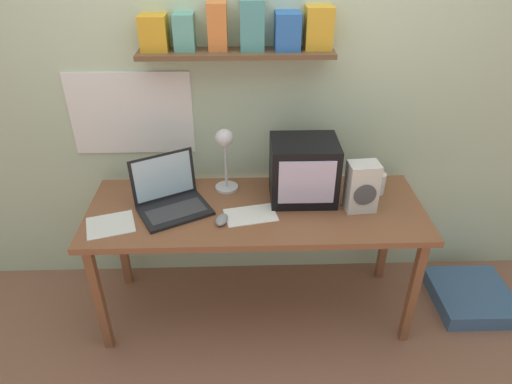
% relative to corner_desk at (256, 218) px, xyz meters
% --- Properties ---
extents(ground_plane, '(12.00, 12.00, 0.00)m').
position_rel_corner_desk_xyz_m(ground_plane, '(0.00, 0.00, -0.68)').
color(ground_plane, '#95624A').
extents(back_wall, '(5.60, 0.24, 2.60)m').
position_rel_corner_desk_xyz_m(back_wall, '(-0.00, 0.42, 0.63)').
color(back_wall, beige).
rests_on(back_wall, ground_plane).
extents(corner_desk, '(1.80, 0.65, 0.74)m').
position_rel_corner_desk_xyz_m(corner_desk, '(0.00, 0.00, 0.00)').
color(corner_desk, brown).
rests_on(corner_desk, ground_plane).
extents(crt_monitor, '(0.35, 0.30, 0.34)m').
position_rel_corner_desk_xyz_m(crt_monitor, '(0.26, 0.10, 0.23)').
color(crt_monitor, black).
rests_on(crt_monitor, corner_desk).
extents(laptop, '(0.44, 0.41, 0.27)m').
position_rel_corner_desk_xyz_m(laptop, '(-0.46, 0.03, 0.13)').
color(laptop, black).
rests_on(laptop, corner_desk).
extents(desk_lamp, '(0.13, 0.17, 0.39)m').
position_rel_corner_desk_xyz_m(desk_lamp, '(-0.16, 0.17, 0.32)').
color(desk_lamp, silver).
rests_on(desk_lamp, corner_desk).
extents(juice_glass, '(0.07, 0.07, 0.12)m').
position_rel_corner_desk_xyz_m(juice_glass, '(0.69, 0.13, 0.12)').
color(juice_glass, white).
rests_on(juice_glass, corner_desk).
extents(space_heater, '(0.17, 0.13, 0.27)m').
position_rel_corner_desk_xyz_m(space_heater, '(0.55, -0.02, 0.20)').
color(space_heater, silver).
rests_on(space_heater, corner_desk).
extents(computer_mouse, '(0.08, 0.12, 0.03)m').
position_rel_corner_desk_xyz_m(computer_mouse, '(-0.18, -0.13, 0.08)').
color(computer_mouse, gray).
rests_on(computer_mouse, corner_desk).
extents(loose_paper_near_monitor, '(0.28, 0.26, 0.00)m').
position_rel_corner_desk_xyz_m(loose_paper_near_monitor, '(-0.74, -0.13, 0.07)').
color(loose_paper_near_monitor, white).
rests_on(loose_paper_near_monitor, corner_desk).
extents(printed_handout, '(0.29, 0.22, 0.00)m').
position_rel_corner_desk_xyz_m(printed_handout, '(-0.03, -0.07, 0.07)').
color(printed_handout, white).
rests_on(printed_handout, corner_desk).
extents(floor_cushion, '(0.46, 0.46, 0.10)m').
position_rel_corner_desk_xyz_m(floor_cushion, '(1.35, -0.00, -0.63)').
color(floor_cushion, '#436792').
rests_on(floor_cushion, ground_plane).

